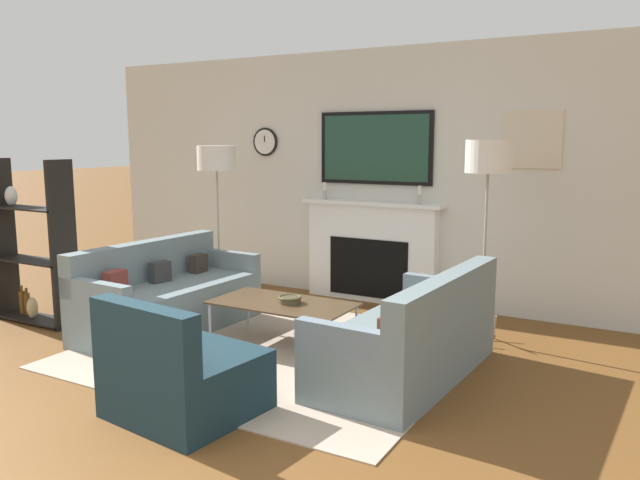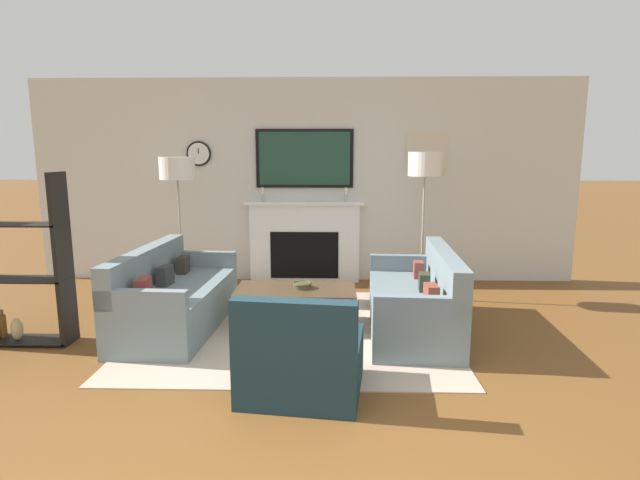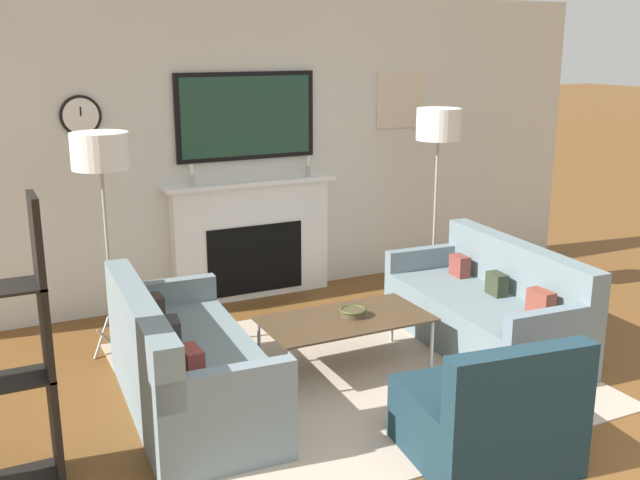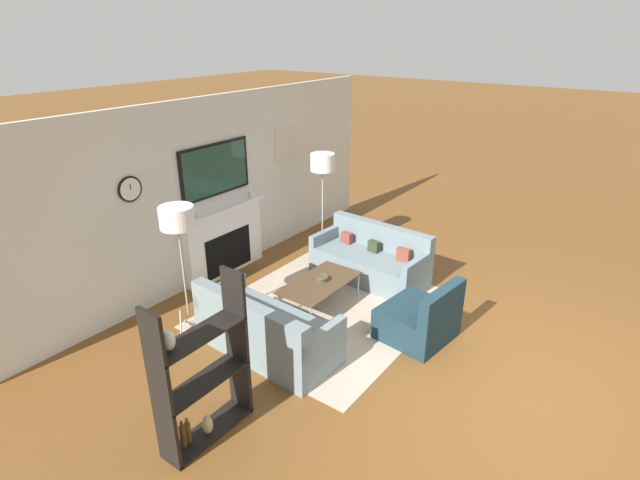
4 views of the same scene
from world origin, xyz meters
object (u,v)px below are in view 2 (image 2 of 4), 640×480
at_px(decorative_bowl, 302,285).
at_px(floor_lamp_left, 177,170).
at_px(floor_lamp_right, 425,166).
at_px(armchair, 302,359).
at_px(coffee_table, 296,290).
at_px(shelf_unit, 13,268).
at_px(couch_left, 174,300).
at_px(couch_right, 416,303).

xyz_separation_m(decorative_bowl, floor_lamp_left, (-1.51, 0.97, 1.11)).
bearing_deg(floor_lamp_right, floor_lamp_left, -180.00).
relative_size(floor_lamp_left, floor_lamp_right, 0.97).
xyz_separation_m(armchair, decorative_bowl, (-0.08, 1.44, 0.17)).
xyz_separation_m(decorative_bowl, floor_lamp_right, (1.36, 0.97, 1.15)).
distance_m(coffee_table, shelf_unit, 2.59).
distance_m(armchair, floor_lamp_right, 3.03).
bearing_deg(decorative_bowl, floor_lamp_right, 35.56).
xyz_separation_m(couch_left, floor_lamp_left, (-0.24, 1.08, 1.24)).
relative_size(couch_left, coffee_table, 1.48).
relative_size(decorative_bowl, floor_lamp_left, 0.12).
xyz_separation_m(couch_left, floor_lamp_right, (2.63, 1.08, 1.29)).
distance_m(couch_right, shelf_unit, 3.76).
bearing_deg(coffee_table, floor_lamp_right, 34.67).
height_order(couch_right, decorative_bowl, couch_right).
height_order(couch_left, floor_lamp_left, floor_lamp_left).
bearing_deg(couch_left, couch_right, -0.12).
bearing_deg(coffee_table, armchair, -84.07).
bearing_deg(armchair, couch_right, 51.79).
relative_size(decorative_bowl, shelf_unit, 0.12).
relative_size(armchair, shelf_unit, 0.59).
xyz_separation_m(couch_left, couch_right, (2.40, -0.01, -0.01)).
distance_m(armchair, coffee_table, 1.44).
distance_m(couch_left, coffee_table, 1.22).
bearing_deg(couch_right, shelf_unit, -173.63).
relative_size(coffee_table, shelf_unit, 0.76).
distance_m(floor_lamp_left, shelf_unit, 2.02).
bearing_deg(coffee_table, couch_left, -175.47).
bearing_deg(armchair, shelf_unit, 161.13).
height_order(coffee_table, decorative_bowl, decorative_bowl).
height_order(floor_lamp_left, floor_lamp_right, floor_lamp_right).
distance_m(couch_right, decorative_bowl, 1.14).
distance_m(armchair, shelf_unit, 2.85).
xyz_separation_m(armchair, shelf_unit, (-2.67, 0.91, 0.45)).
bearing_deg(decorative_bowl, couch_left, -175.12).
height_order(floor_lamp_left, shelf_unit, floor_lamp_left).
relative_size(couch_right, shelf_unit, 1.14).
height_order(couch_left, floor_lamp_right, floor_lamp_right).
distance_m(decorative_bowl, shelf_unit, 2.65).
distance_m(decorative_bowl, floor_lamp_right, 2.03).
height_order(couch_right, shelf_unit, shelf_unit).
bearing_deg(decorative_bowl, armchair, -86.66).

